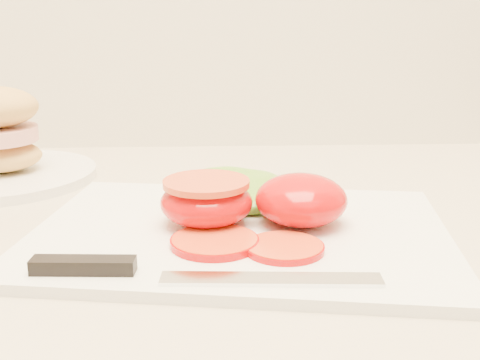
{
  "coord_description": "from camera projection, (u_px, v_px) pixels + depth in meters",
  "views": [
    {
      "loc": [
        -0.32,
        1.06,
        1.14
      ],
      "look_at": [
        -0.3,
        1.61,
        0.99
      ],
      "focal_mm": 45.0,
      "sensor_mm": 36.0,
      "label": 1
    }
  ],
  "objects": [
    {
      "name": "lettuce_leaf_0",
      "position": [
        233.0,
        190.0,
        0.65
      ],
      "size": [
        0.17,
        0.16,
        0.03
      ],
      "primitive_type": "ellipsoid",
      "rotation": [
        0.0,
        0.0,
        -0.56
      ],
      "color": "#80AF2E",
      "rests_on": "cutting_board"
    },
    {
      "name": "tomato_slice_1",
      "position": [
        284.0,
        247.0,
        0.52
      ],
      "size": [
        0.07,
        0.07,
        0.01
      ],
      "primitive_type": "cylinder",
      "color": "#E65525",
      "rests_on": "cutting_board"
    },
    {
      "name": "knife",
      "position": [
        156.0,
        271.0,
        0.47
      ],
      "size": [
        0.27,
        0.05,
        0.01
      ],
      "rotation": [
        0.0,
        0.0,
        -0.06
      ],
      "color": "silver",
      "rests_on": "cutting_board"
    },
    {
      "name": "tomato_slice_0",
      "position": [
        215.0,
        242.0,
        0.53
      ],
      "size": [
        0.08,
        0.08,
        0.01
      ],
      "primitive_type": "cylinder",
      "color": "#E65525",
      "rests_on": "cutting_board"
    },
    {
      "name": "cutting_board",
      "position": [
        240.0,
        233.0,
        0.57
      ],
      "size": [
        0.43,
        0.34,
        0.01
      ],
      "primitive_type": "cube",
      "rotation": [
        0.0,
        0.0,
        -0.15
      ],
      "color": "white",
      "rests_on": "counter"
    },
    {
      "name": "tomato_half_dome",
      "position": [
        301.0,
        200.0,
        0.58
      ],
      "size": [
        0.09,
        0.09,
        0.05
      ],
      "primitive_type": "ellipsoid",
      "color": "#DD0000",
      "rests_on": "cutting_board"
    },
    {
      "name": "tomato_half_cut",
      "position": [
        206.0,
        200.0,
        0.58
      ],
      "size": [
        0.09,
        0.09,
        0.04
      ],
      "color": "#DD0000",
      "rests_on": "cutting_board"
    }
  ]
}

